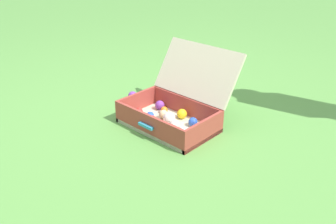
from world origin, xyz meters
TOP-DOWN VIEW (x-y plane):
  - ground_plane at (0.00, 0.00)m, footprint 16.00×16.00m
  - open_suitcase at (0.07, 0.12)m, footprint 0.57×0.57m
  - stray_ball_on_grass at (-0.38, 0.17)m, footprint 0.07×0.07m

SIDE VIEW (x-z plane):
  - ground_plane at x=0.00m, z-range 0.00..0.00m
  - stray_ball_on_grass at x=-0.38m, z-range 0.00..0.07m
  - open_suitcase at x=0.07m, z-range -0.12..0.33m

